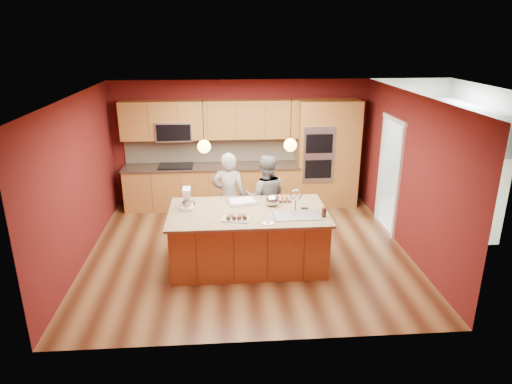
{
  "coord_description": "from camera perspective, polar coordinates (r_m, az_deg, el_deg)",
  "views": [
    {
      "loc": [
        -0.4,
        -7.22,
        3.65
      ],
      "look_at": [
        0.13,
        -0.1,
        1.13
      ],
      "focal_mm": 32.0,
      "sensor_mm": 36.0,
      "label": 1
    }
  ],
  "objects": [
    {
      "name": "cabinet_run",
      "position": [
        9.84,
        -5.77,
        3.65
      ],
      "size": [
        3.74,
        0.64,
        2.3
      ],
      "color": "olive",
      "rests_on": "floor"
    },
    {
      "name": "sheet_cake",
      "position": [
        7.64,
        -1.73,
        -1.2
      ],
      "size": [
        0.54,
        0.45,
        0.05
      ],
      "rotation": [
        0.0,
        0.0,
        0.22
      ],
      "color": "silver",
      "rests_on": "island"
    },
    {
      "name": "oven_column",
      "position": [
        10.0,
        8.86,
        4.76
      ],
      "size": [
        1.3,
        0.62,
        2.3
      ],
      "color": "olive",
      "rests_on": "floor"
    },
    {
      "name": "phone",
      "position": [
        7.44,
        6.08,
        -2.04
      ],
      "size": [
        0.12,
        0.07,
        0.01
      ],
      "primitive_type": "cube",
      "rotation": [
        0.0,
        0.0,
        -0.06
      ],
      "color": "black",
      "rests_on": "island"
    },
    {
      "name": "cupcakes_right",
      "position": [
        7.75,
        3.31,
        -0.84
      ],
      "size": [
        0.29,
        0.29,
        0.06
      ],
      "primitive_type": null,
      "color": "#BA7E4E",
      "rests_on": "island"
    },
    {
      "name": "plate",
      "position": [
        6.83,
        1.51,
        -3.91
      ],
      "size": [
        0.18,
        0.18,
        0.01
      ],
      "primitive_type": "cylinder",
      "color": "white",
      "rests_on": "island"
    },
    {
      "name": "cooling_rack",
      "position": [
        6.99,
        -2.49,
        -3.34
      ],
      "size": [
        0.47,
        0.38,
        0.02
      ],
      "primitive_type": "cube",
      "rotation": [
        0.0,
        0.0,
        -0.21
      ],
      "color": "#B4B7BC",
      "rests_on": "island"
    },
    {
      "name": "island",
      "position": [
        7.48,
        -0.88,
        -5.62
      ],
      "size": [
        2.53,
        1.42,
        1.31
      ],
      "color": "olive",
      "rests_on": "floor"
    },
    {
      "name": "wall_front",
      "position": [
        5.27,
        0.51,
        -6.44
      ],
      "size": [
        5.5,
        0.0,
        5.5
      ],
      "primitive_type": "plane",
      "rotation": [
        -1.57,
        0.0,
        0.0
      ],
      "color": "#561413",
      "rests_on": "ground"
    },
    {
      "name": "cupcakes_rack",
      "position": [
        6.97,
        -2.44,
        -3.02
      ],
      "size": [
        0.33,
        0.16,
        0.07
      ],
      "primitive_type": null,
      "color": "#BA7E4E",
      "rests_on": "island"
    },
    {
      "name": "mixing_bowl",
      "position": [
        7.5,
        2.06,
        -1.05
      ],
      "size": [
        0.23,
        0.23,
        0.19
      ],
      "primitive_type": "ellipsoid",
      "color": "#B1B3B9",
      "rests_on": "island"
    },
    {
      "name": "stand_mixer",
      "position": [
        7.41,
        -8.62,
        -1.02
      ],
      "size": [
        0.19,
        0.26,
        0.35
      ],
      "rotation": [
        0.0,
        0.0,
        0.02
      ],
      "color": "white",
      "rests_on": "island"
    },
    {
      "name": "floor",
      "position": [
        8.1,
        -1.0,
        -7.32
      ],
      "size": [
        5.5,
        5.5,
        0.0
      ],
      "primitive_type": "plane",
      "color": "#452312",
      "rests_on": "ground"
    },
    {
      "name": "pendant_right",
      "position": [
        7.05,
        4.32,
        5.91
      ],
      "size": [
        0.2,
        0.2,
        0.8
      ],
      "color": "black",
      "rests_on": "ceiling"
    },
    {
      "name": "cupcakes_left",
      "position": [
        7.69,
        -8.38,
        -1.17
      ],
      "size": [
        0.23,
        0.23,
        0.07
      ],
      "primitive_type": null,
      "color": "#BA7E4E",
      "rests_on": "island"
    },
    {
      "name": "tumbler",
      "position": [
        7.13,
        8.48,
        -2.54
      ],
      "size": [
        0.07,
        0.07,
        0.14
      ],
      "primitive_type": "cylinder",
      "color": "#381B10",
      "rests_on": "island"
    },
    {
      "name": "person_left",
      "position": [
        8.23,
        -3.41,
        -0.63
      ],
      "size": [
        0.66,
        0.5,
        1.65
      ],
      "primitive_type": "imported",
      "rotation": [
        0.0,
        0.0,
        2.96
      ],
      "color": "black",
      "rests_on": "floor"
    },
    {
      "name": "wall_right",
      "position": [
        8.21,
        18.5,
        2.17
      ],
      "size": [
        0.0,
        5.0,
        5.0
      ],
      "primitive_type": "plane",
      "rotation": [
        1.57,
        0.0,
        -1.57
      ],
      "color": "#561413",
      "rests_on": "ground"
    },
    {
      "name": "laundry_room",
      "position": [
        9.82,
        24.97,
        7.7
      ],
      "size": [
        2.6,
        2.7,
        2.7
      ],
      "color": "silver",
      "rests_on": "ground"
    },
    {
      "name": "doorway_trim",
      "position": [
        8.99,
        16.29,
        1.87
      ],
      "size": [
        0.08,
        1.11,
        2.2
      ],
      "primitive_type": null,
      "color": "white",
      "rests_on": "wall_right"
    },
    {
      "name": "person_right",
      "position": [
        8.28,
        1.21,
        -0.71
      ],
      "size": [
        0.82,
        0.66,
        1.59
      ],
      "primitive_type": "imported",
      "rotation": [
        0.0,
        0.0,
        3.07
      ],
      "color": "gray",
      "rests_on": "floor"
    },
    {
      "name": "pendant_left",
      "position": [
        6.97,
        -6.51,
        5.7
      ],
      "size": [
        0.2,
        0.2,
        0.8
      ],
      "color": "black",
      "rests_on": "ceiling"
    },
    {
      "name": "ceiling",
      "position": [
        7.29,
        -1.13,
        11.98
      ],
      "size": [
        5.5,
        5.5,
        0.0
      ],
      "primitive_type": "plane",
      "rotation": [
        3.14,
        0.0,
        0.0
      ],
      "color": "silver",
      "rests_on": "ground"
    },
    {
      "name": "wall_left",
      "position": [
        7.93,
        -21.32,
        1.25
      ],
      "size": [
        0.0,
        5.0,
        5.0
      ],
      "primitive_type": "plane",
      "rotation": [
        1.57,
        0.0,
        1.57
      ],
      "color": "#561413",
      "rests_on": "ground"
    },
    {
      "name": "washer",
      "position": [
        9.79,
        23.98,
        -0.93
      ],
      "size": [
        0.82,
        0.84,
        1.04
      ],
      "primitive_type": "cube",
      "rotation": [
        0.0,
        0.0,
        0.33
      ],
      "color": "white",
      "rests_on": "floor"
    },
    {
      "name": "dryer",
      "position": [
        10.36,
        22.34,
        0.18
      ],
      "size": [
        0.76,
        0.77,
        0.97
      ],
      "primitive_type": "cube",
      "rotation": [
        0.0,
        0.0,
        -0.29
      ],
      "color": "white",
      "rests_on": "floor"
    },
    {
      "name": "wall_back",
      "position": [
        10.0,
        -1.89,
        6.16
      ],
      "size": [
        5.5,
        0.0,
        5.5
      ],
      "primitive_type": "plane",
      "rotation": [
        1.57,
        0.0,
        0.0
      ],
      "color": "#561413",
      "rests_on": "ground"
    }
  ]
}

